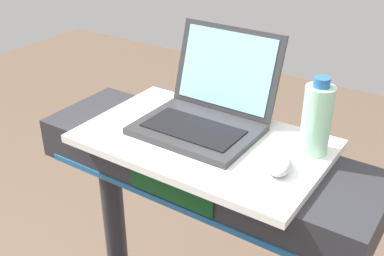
# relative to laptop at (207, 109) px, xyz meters

# --- Properties ---
(desk_board) EXTENTS (0.61, 0.38, 0.02)m
(desk_board) POSITION_rel_laptop_xyz_m (0.03, -0.06, -0.06)
(desk_board) COLOR white
(desk_board) RESTS_ON treadmill_base
(laptop) EXTENTS (0.30, 0.29, 0.23)m
(laptop) POSITION_rel_laptop_xyz_m (0.00, 0.00, 0.00)
(laptop) COLOR #2D2D30
(laptop) RESTS_ON desk_board
(computer_mouse) EXTENTS (0.09, 0.12, 0.03)m
(computer_mouse) POSITION_rel_laptop_xyz_m (0.25, -0.09, -0.03)
(computer_mouse) COLOR #B2B2B7
(computer_mouse) RESTS_ON desk_board
(water_bottle) EXTENTS (0.07, 0.07, 0.19)m
(water_bottle) POSITION_rel_laptop_xyz_m (0.28, 0.03, 0.04)
(water_bottle) COLOR #9EDBB2
(water_bottle) RESTS_ON desk_board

